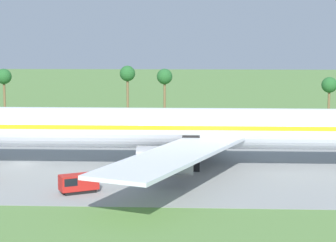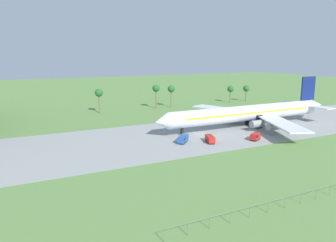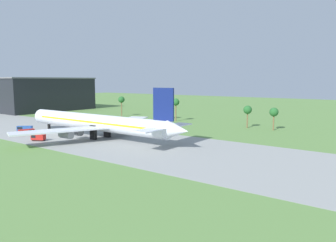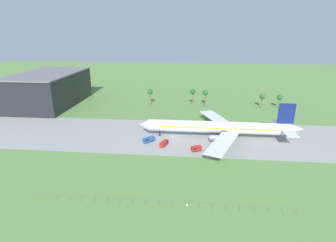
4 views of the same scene
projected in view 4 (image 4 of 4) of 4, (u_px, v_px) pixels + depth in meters
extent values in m
plane|color=#5B8442|center=(173.00, 136.00, 129.75)|extent=(600.00, 600.00, 0.00)
cube|color=gray|center=(173.00, 136.00, 129.75)|extent=(320.00, 44.00, 0.02)
cylinder|color=silver|center=(217.00, 127.00, 125.81)|extent=(66.01, 5.72, 5.72)
cone|color=silver|center=(144.00, 125.00, 128.97)|extent=(4.58, 5.61, 5.61)
cone|color=silver|center=(296.00, 129.00, 122.39)|extent=(7.15, 5.43, 5.43)
cube|color=yellow|center=(217.00, 126.00, 125.67)|extent=(56.11, 5.83, 0.57)
cube|color=navy|center=(286.00, 114.00, 120.46)|extent=(7.44, 0.50, 9.72)
cube|color=silver|center=(285.00, 128.00, 122.70)|extent=(5.15, 22.88, 0.30)
cube|color=silver|center=(223.00, 142.00, 111.87)|extent=(18.15, 30.65, 0.44)
cube|color=silver|center=(218.00, 119.00, 140.11)|extent=(18.15, 30.65, 0.44)
cylinder|color=gray|center=(215.00, 138.00, 120.35)|extent=(5.15, 2.57, 2.57)
cylinder|color=gray|center=(221.00, 143.00, 114.77)|extent=(5.15, 2.57, 2.57)
cylinder|color=gray|center=(213.00, 127.00, 133.25)|extent=(5.15, 2.57, 2.57)
cylinder|color=gray|center=(217.00, 124.00, 138.42)|extent=(5.15, 2.57, 2.57)
cube|color=black|center=(160.00, 131.00, 129.29)|extent=(0.70, 0.90, 4.93)
cube|color=black|center=(224.00, 136.00, 123.56)|extent=(2.40, 1.20, 4.93)
cube|color=black|center=(223.00, 131.00, 129.47)|extent=(2.40, 1.20, 4.93)
cube|color=black|center=(164.00, 145.00, 118.72)|extent=(3.30, 5.07, 0.40)
cube|color=#B21E19|center=(164.00, 143.00, 118.37)|extent=(3.77, 5.92, 1.72)
cube|color=black|center=(165.00, 141.00, 119.59)|extent=(2.58, 2.53, 0.90)
cube|color=black|center=(149.00, 141.00, 122.81)|extent=(4.71, 4.62, 0.40)
cube|color=#234C99|center=(149.00, 139.00, 122.43)|extent=(5.46, 5.34, 1.90)
cube|color=black|center=(146.00, 139.00, 121.43)|extent=(2.84, 2.84, 0.90)
cube|color=black|center=(196.00, 151.00, 113.56)|extent=(4.17, 3.37, 0.40)
cube|color=#B21E19|center=(196.00, 148.00, 113.20)|extent=(4.85, 3.86, 1.80)
cube|color=black|center=(194.00, 148.00, 112.66)|extent=(2.33, 2.53, 0.90)
cylinder|color=slate|center=(31.00, 196.00, 81.30)|extent=(0.10, 0.10, 2.10)
cylinder|color=slate|center=(43.00, 196.00, 80.95)|extent=(0.10, 0.10, 2.10)
cylinder|color=slate|center=(55.00, 197.00, 80.59)|extent=(0.10, 0.10, 2.10)
cylinder|color=slate|center=(68.00, 198.00, 80.23)|extent=(0.10, 0.10, 2.10)
cylinder|color=slate|center=(80.00, 199.00, 79.87)|extent=(0.10, 0.10, 2.10)
cylinder|color=slate|center=(93.00, 199.00, 79.51)|extent=(0.10, 0.10, 2.10)
cylinder|color=slate|center=(106.00, 200.00, 79.16)|extent=(0.10, 0.10, 2.10)
cylinder|color=slate|center=(119.00, 201.00, 78.80)|extent=(0.10, 0.10, 2.10)
cylinder|color=slate|center=(132.00, 202.00, 78.44)|extent=(0.10, 0.10, 2.10)
cylinder|color=slate|center=(145.00, 203.00, 78.08)|extent=(0.10, 0.10, 2.10)
cylinder|color=slate|center=(158.00, 203.00, 77.72)|extent=(0.10, 0.10, 2.10)
cylinder|color=slate|center=(172.00, 204.00, 77.36)|extent=(0.10, 0.10, 2.10)
cylinder|color=slate|center=(185.00, 205.00, 77.01)|extent=(0.10, 0.10, 2.10)
cylinder|color=slate|center=(199.00, 206.00, 76.65)|extent=(0.10, 0.10, 2.10)
cylinder|color=slate|center=(213.00, 207.00, 76.29)|extent=(0.10, 0.10, 2.10)
cylinder|color=slate|center=(227.00, 207.00, 75.93)|extent=(0.10, 0.10, 2.10)
cylinder|color=slate|center=(241.00, 208.00, 75.57)|extent=(0.10, 0.10, 2.10)
cylinder|color=slate|center=(255.00, 209.00, 75.22)|extent=(0.10, 0.10, 2.10)
cylinder|color=slate|center=(269.00, 210.00, 74.86)|extent=(0.10, 0.10, 2.10)
cylinder|color=slate|center=(284.00, 211.00, 74.50)|extent=(0.10, 0.10, 2.10)
cylinder|color=slate|center=(298.00, 212.00, 74.14)|extent=(0.10, 0.10, 2.10)
cylinder|color=slate|center=(158.00, 200.00, 77.39)|extent=(80.00, 0.06, 0.06)
cylinder|color=gray|center=(187.00, 206.00, 76.76)|extent=(0.08, 0.08, 1.60)
cube|color=white|center=(187.00, 205.00, 76.54)|extent=(0.44, 0.03, 0.56)
cube|color=black|center=(50.00, 89.00, 181.37)|extent=(36.00, 60.00, 21.31)
cube|color=slate|center=(47.00, 73.00, 177.72)|extent=(36.72, 61.20, 0.80)
cylinder|color=brown|center=(262.00, 103.00, 175.01)|extent=(0.56, 0.56, 7.20)
sphere|color=#235B28|center=(262.00, 97.00, 173.63)|extent=(3.60, 3.60, 3.60)
cylinder|color=brown|center=(279.00, 103.00, 174.05)|extent=(0.56, 0.56, 6.90)
sphere|color=#235B28|center=(280.00, 97.00, 172.71)|extent=(3.60, 3.60, 3.60)
cylinder|color=brown|center=(150.00, 99.00, 181.47)|extent=(0.56, 0.56, 8.92)
sphere|color=#235B28|center=(150.00, 92.00, 179.80)|extent=(3.60, 3.60, 3.60)
cylinder|color=brown|center=(192.00, 99.00, 178.74)|extent=(0.56, 0.56, 9.69)
sphere|color=#235B28|center=(193.00, 91.00, 176.94)|extent=(3.60, 3.60, 3.60)
cylinder|color=brown|center=(205.00, 100.00, 178.08)|extent=(0.56, 0.56, 9.01)
sphere|color=#235B28|center=(205.00, 93.00, 176.40)|extent=(3.60, 3.60, 3.60)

